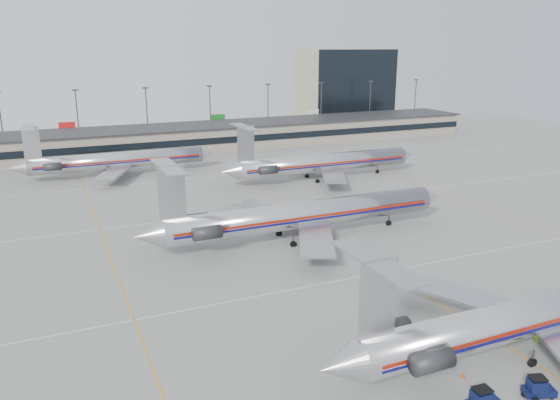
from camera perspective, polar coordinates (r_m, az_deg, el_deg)
ground at (r=60.23m, az=16.73°, el=-10.57°), size 260.00×260.00×0.00m
apron_markings at (r=67.32m, az=11.22°, el=-7.30°), size 160.00×0.15×0.02m
terminal at (r=144.77m, az=-9.04°, el=6.50°), size 162.00×17.00×6.25m
light_mast_row at (r=157.52m, az=-10.48°, el=9.17°), size 163.60×0.40×15.28m
distant_building at (r=195.40m, az=6.58°, el=11.72°), size 30.00×20.00×25.00m
jet_foreground at (r=53.70m, az=24.80°, el=-10.86°), size 43.52×25.63×11.39m
jet_second_row at (r=75.50m, az=2.03°, el=-1.56°), size 46.84×27.58×12.26m
jet_third_row at (r=110.16m, az=4.32°, el=3.91°), size 43.52×26.77×11.90m
jet_back_row at (r=118.07m, az=-16.90°, el=3.99°), size 41.26×25.38×11.28m
tug_center at (r=48.27m, az=25.35°, el=-17.37°), size 2.60×1.88×1.91m
belt_loader at (r=61.29m, az=27.14°, el=-10.60°), size 4.53×2.11×2.32m
ramp_worker_near at (r=56.02m, az=25.33°, el=-12.57°), size 0.77×0.72×1.77m
cone_left at (r=49.00m, az=18.60°, el=-16.91°), size 0.43×0.43×0.52m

